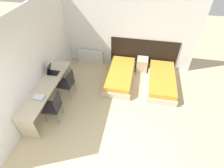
# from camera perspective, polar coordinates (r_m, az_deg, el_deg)

# --- Properties ---
(wall_back) EXTENTS (5.01, 0.05, 2.70)m
(wall_back) POSITION_cam_1_polar(r_m,az_deg,el_deg) (6.21, 3.38, 17.07)
(wall_back) COLOR white
(wall_back) RESTS_ON ground_plane
(wall_left) EXTENTS (0.05, 5.09, 2.70)m
(wall_left) POSITION_cam_1_polar(r_m,az_deg,el_deg) (5.17, -23.39, 7.94)
(wall_left) COLOR white
(wall_left) RESTS_ON ground_plane
(headboard_panel) EXTENTS (2.38, 0.03, 1.10)m
(headboard_panel) POSITION_cam_1_polar(r_m,az_deg,el_deg) (6.52, 10.23, 9.74)
(headboard_panel) COLOR black
(headboard_panel) RESTS_ON ground_plane
(bed_near_window) EXTENTS (0.89, 1.86, 0.38)m
(bed_near_window) POSITION_cam_1_polar(r_m,az_deg,el_deg) (5.98, 2.68, 2.72)
(bed_near_window) COLOR beige
(bed_near_window) RESTS_ON ground_plane
(bed_near_door) EXTENTS (0.89, 1.86, 0.38)m
(bed_near_door) POSITION_cam_1_polar(r_m,az_deg,el_deg) (6.00, 15.87, 1.04)
(bed_near_door) COLOR beige
(bed_near_door) RESTS_ON ground_plane
(nightstand) EXTENTS (0.39, 0.41, 0.48)m
(nightstand) POSITION_cam_1_polar(r_m,az_deg,el_deg) (6.49, 9.78, 6.33)
(nightstand) COLOR beige
(nightstand) RESTS_ON ground_plane
(radiator) EXTENTS (0.98, 0.12, 0.50)m
(radiator) POSITION_cam_1_polar(r_m,az_deg,el_deg) (6.87, -6.93, 8.99)
(radiator) COLOR silver
(radiator) RESTS_ON ground_plane
(desk) EXTENTS (0.54, 2.37, 0.74)m
(desk) POSITION_cam_1_polar(r_m,az_deg,el_deg) (5.21, -20.43, -1.58)
(desk) COLOR beige
(desk) RESTS_ON ground_plane
(chair_near_laptop) EXTENTS (0.44, 0.44, 0.89)m
(chair_near_laptop) POSITION_cam_1_polar(r_m,az_deg,el_deg) (5.40, -14.34, 0.43)
(chair_near_laptop) COLOR #232328
(chair_near_laptop) RESTS_ON ground_plane
(chair_near_notebook) EXTENTS (0.44, 0.44, 0.89)m
(chair_near_notebook) POSITION_cam_1_polar(r_m,az_deg,el_deg) (4.83, -18.42, -6.90)
(chair_near_notebook) COLOR #232328
(chair_near_notebook) RESTS_ON ground_plane
(laptop) EXTENTS (0.32, 0.24, 0.31)m
(laptop) POSITION_cam_1_polar(r_m,az_deg,el_deg) (5.44, -19.01, 3.94)
(laptop) COLOR black
(laptop) RESTS_ON desk
(open_notebook) EXTENTS (0.31, 0.23, 0.02)m
(open_notebook) POSITION_cam_1_polar(r_m,az_deg,el_deg) (4.82, -22.82, -3.94)
(open_notebook) COLOR #1E4793
(open_notebook) RESTS_ON desk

